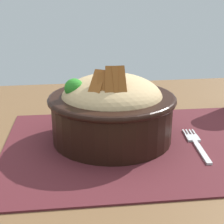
# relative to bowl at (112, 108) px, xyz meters

# --- Properties ---
(table) EXTENTS (1.22, 0.86, 0.70)m
(table) POSITION_rel_bowl_xyz_m (0.09, -0.01, -0.13)
(table) COLOR brown
(table) RESTS_ON ground_plane
(placemat) EXTENTS (0.48, 0.35, 0.00)m
(placemat) POSITION_rel_bowl_xyz_m (0.05, -0.03, -0.06)
(placemat) COLOR #47191E
(placemat) RESTS_ON table
(bowl) EXTENTS (0.22, 0.22, 0.14)m
(bowl) POSITION_rel_bowl_xyz_m (0.00, 0.00, 0.00)
(bowl) COLOR black
(bowl) RESTS_ON placemat
(fork) EXTENTS (0.03, 0.13, 0.00)m
(fork) POSITION_rel_bowl_xyz_m (0.14, -0.05, -0.06)
(fork) COLOR silver
(fork) RESTS_ON placemat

